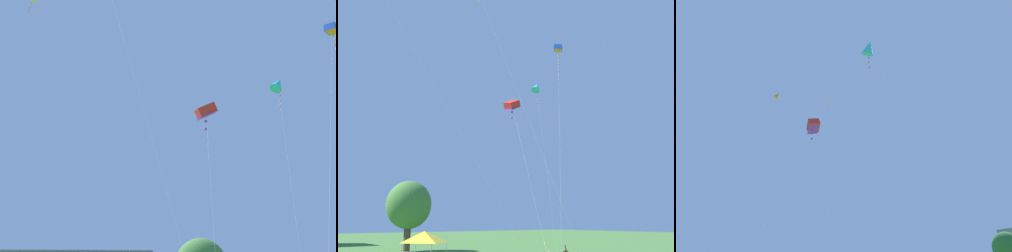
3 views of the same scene
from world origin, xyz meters
TOP-DOWN VIEW (x-y plane):
  - kite_blue_box_0 at (12.90, 10.77)m, footprint 8.27×7.59m
  - kite_cyan_diamond_1 at (6.41, 7.55)m, footprint 2.17×4.31m
  - kite_yellow_delta_2 at (-10.78, 7.23)m, footprint 10.90×8.28m
  - kite_red_box_4 at (0.93, 4.50)m, footprint 1.26×5.32m

SIDE VIEW (x-z plane):
  - kite_red_box_4 at x=0.93m, z-range 6.14..19.62m
  - kite_cyan_diamond_1 at x=6.41m, z-range 7.90..25.12m
  - kite_yellow_delta_2 at x=-10.78m, z-range 10.85..34.21m
  - kite_blue_box_0 at x=12.90m, z-range 11.65..35.93m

